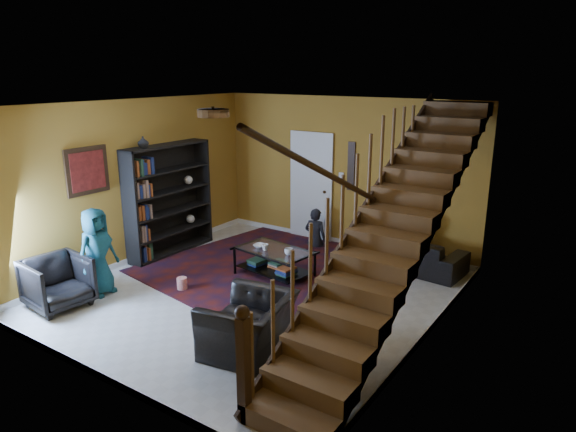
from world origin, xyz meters
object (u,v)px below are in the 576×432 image
sofa (406,251)px  armchair_left (58,283)px  coffee_table (275,261)px  bookshelf (170,202)px  armchair_right (249,325)px

sofa → armchair_left: size_ratio=2.43×
sofa → coffee_table: size_ratio=1.51×
bookshelf → coffee_table: bearing=2.8°
bookshelf → armchair_right: 3.92m
bookshelf → coffee_table: (2.25, 0.11, -0.70)m
armchair_right → coffee_table: 2.34m
armchair_right → bookshelf: bearing=-130.3°
bookshelf → armchair_left: bookshelf is taller
armchair_left → armchair_right: size_ratio=0.77×
coffee_table → armchair_left: bearing=-125.8°
coffee_table → sofa: bearing=44.5°
sofa → armchair_right: bearing=87.0°
coffee_table → bookshelf: bearing=-177.2°
coffee_table → armchair_right: bearing=-62.2°
armchair_right → coffee_table: (-1.09, 2.07, -0.07)m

